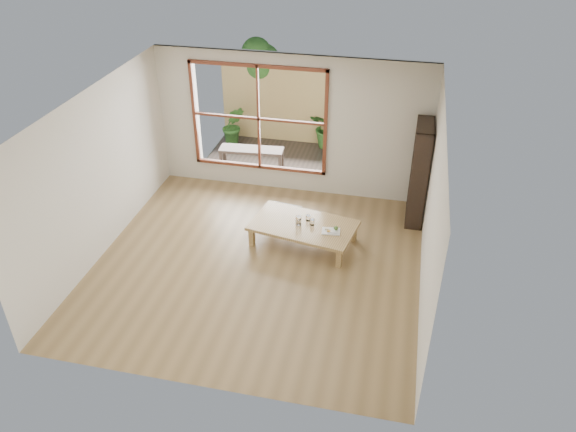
% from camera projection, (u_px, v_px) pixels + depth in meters
% --- Properties ---
extents(ground, '(5.00, 5.00, 0.00)m').
position_uv_depth(ground, '(258.00, 264.00, 8.81)').
color(ground, olive).
rests_on(ground, ground).
extents(low_table, '(1.81, 1.22, 0.36)m').
position_uv_depth(low_table, '(303.00, 226.00, 9.12)').
color(low_table, tan).
rests_on(low_table, ground).
extents(floor_cushion, '(0.62, 0.62, 0.08)m').
position_uv_depth(floor_cushion, '(283.00, 213.00, 10.00)').
color(floor_cushion, beige).
rests_on(floor_cushion, ground).
extents(bookshelf, '(0.28, 0.80, 1.78)m').
position_uv_depth(bookshelf, '(419.00, 173.00, 9.47)').
color(bookshelf, black).
rests_on(bookshelf, ground).
extents(glass_tall, '(0.09, 0.09, 0.16)m').
position_uv_depth(glass_tall, '(299.00, 221.00, 9.04)').
color(glass_tall, silver).
rests_on(glass_tall, low_table).
extents(glass_mid, '(0.07, 0.07, 0.10)m').
position_uv_depth(glass_mid, '(312.00, 222.00, 9.05)').
color(glass_mid, silver).
rests_on(glass_mid, low_table).
extents(glass_short, '(0.08, 0.08, 0.10)m').
position_uv_depth(glass_short, '(308.00, 218.00, 9.17)').
color(glass_short, silver).
rests_on(glass_short, low_table).
extents(glass_small, '(0.06, 0.06, 0.07)m').
position_uv_depth(glass_small, '(297.00, 221.00, 9.12)').
color(glass_small, silver).
rests_on(glass_small, low_table).
extents(food_tray, '(0.31, 0.24, 0.09)m').
position_uv_depth(food_tray, '(332.00, 230.00, 8.90)').
color(food_tray, white).
rests_on(food_tray, low_table).
extents(deck, '(2.80, 2.00, 0.05)m').
position_uv_depth(deck, '(275.00, 160.00, 11.85)').
color(deck, '#312924').
rests_on(deck, ground).
extents(garden_bench, '(1.32, 0.48, 0.41)m').
position_uv_depth(garden_bench, '(252.00, 151.00, 11.36)').
color(garden_bench, black).
rests_on(garden_bench, deck).
extents(bamboo_fence, '(2.80, 0.06, 1.80)m').
position_uv_depth(bamboo_fence, '(285.00, 103.00, 12.19)').
color(bamboo_fence, tan).
rests_on(bamboo_fence, ground).
extents(shrub_right, '(0.90, 0.79, 0.96)m').
position_uv_depth(shrub_right, '(331.00, 126.00, 12.09)').
color(shrub_right, '#2E6324').
rests_on(shrub_right, deck).
extents(shrub_left, '(0.58, 0.52, 0.89)m').
position_uv_depth(shrub_left, '(233.00, 126.00, 12.22)').
color(shrub_left, '#2E6324').
rests_on(shrub_left, deck).
extents(garden_tree, '(1.04, 0.85, 2.22)m').
position_uv_depth(garden_tree, '(258.00, 63.00, 12.18)').
color(garden_tree, '#4C3D2D').
rests_on(garden_tree, ground).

